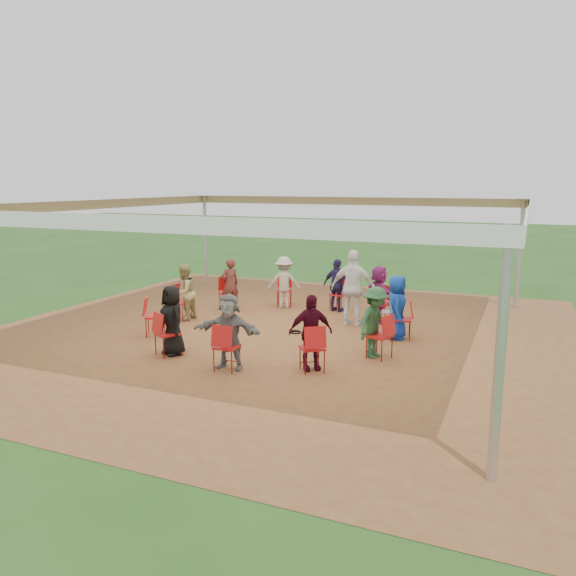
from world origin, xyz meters
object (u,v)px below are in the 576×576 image
at_px(chair_0, 402,319).
at_px(chair_7, 167,334).
at_px(person_seated_2, 337,285).
at_px(person_seated_7, 229,331).
at_px(chair_1, 383,304).
at_px(chair_9, 312,348).
at_px(person_seated_4, 230,285).
at_px(chair_3, 284,291).
at_px(chair_10, 380,336).
at_px(chair_2, 339,294).
at_px(person_seated_5, 184,292).
at_px(chair_5, 181,302).
at_px(person_seated_8, 310,332).
at_px(laptop, 389,309).
at_px(person_seated_6, 172,320).
at_px(standing_person, 353,288).
at_px(chair_8, 227,347).
at_px(person_seated_3, 284,282).
at_px(chair_6, 155,317).
at_px(person_seated_1, 379,294).
at_px(person_seated_9, 375,322).
at_px(chair_4, 228,294).
at_px(cable_coil, 295,332).
at_px(person_seated_0, 397,307).

xyz_separation_m(chair_0, chair_7, (-4.06, -3.08, 0.00)).
xyz_separation_m(person_seated_2, person_seated_7, (-0.35, -5.30, 0.00)).
xyz_separation_m(chair_1, chair_9, (-0.28, -4.23, 0.00)).
distance_m(chair_7, chair_9, 3.03).
relative_size(person_seated_2, person_seated_4, 1.00).
relative_size(chair_7, person_seated_2, 0.63).
bearing_deg(chair_3, chair_10, 114.55).
xyz_separation_m(chair_2, person_seated_5, (-3.26, -2.56, 0.27)).
xyz_separation_m(chair_0, chair_5, (-5.53, -0.43, 0.00)).
xyz_separation_m(chair_2, person_seated_2, (-0.02, -0.12, 0.27)).
bearing_deg(person_seated_8, person_seated_5, 114.55).
height_order(chair_10, laptop, chair_10).
relative_size(person_seated_6, standing_person, 0.77).
distance_m(person_seated_8, laptop, 2.82).
bearing_deg(laptop, person_seated_6, 115.36).
distance_m(chair_2, chair_7, 5.55).
relative_size(chair_8, laptop, 2.43).
relative_size(chair_2, person_seated_2, 0.63).
distance_m(person_seated_3, person_seated_7, 5.31).
relative_size(chair_0, chair_6, 1.00).
height_order(chair_3, person_seated_8, person_seated_8).
bearing_deg(standing_person, person_seated_1, -135.78).
distance_m(chair_1, person_seated_3, 2.98).
bearing_deg(person_seated_6, standing_person, 82.60).
xyz_separation_m(person_seated_4, standing_person, (3.54, -0.26, 0.21)).
relative_size(chair_0, laptop, 2.43).
distance_m(person_seated_1, person_seated_9, 2.90).
bearing_deg(person_seated_7, chair_10, 30.78).
height_order(chair_7, person_seated_1, person_seated_1).
bearing_deg(chair_3, person_seated_5, 34.68).
height_order(person_seated_1, person_seated_5, same).
relative_size(chair_10, person_seated_6, 0.63).
distance_m(person_seated_4, person_seated_8, 5.31).
relative_size(person_seated_6, laptop, 3.84).
distance_m(chair_3, person_seated_3, 0.29).
distance_m(chair_4, standing_person, 3.69).
bearing_deg(chair_4, cable_coil, 96.33).
distance_m(chair_6, person_seated_7, 2.98).
distance_m(chair_7, cable_coil, 3.14).
distance_m(chair_7, chair_8, 1.58).
height_order(chair_7, person_seated_0, person_seated_0).
xyz_separation_m(person_seated_3, person_seated_9, (3.47, -3.43, 0.00)).
bearing_deg(chair_3, person_seated_6, 66.03).
height_order(chair_6, person_seated_4, person_seated_4).
bearing_deg(person_seated_8, person_seated_2, 65.45).
bearing_deg(person_seated_0, chair_5, 81.64).
distance_m(chair_3, chair_10, 5.10).
xyz_separation_m(chair_7, chair_8, (1.54, -0.33, 0.00)).
height_order(person_seated_0, person_seated_6, same).
bearing_deg(chair_5, person_seated_4, 159.37).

